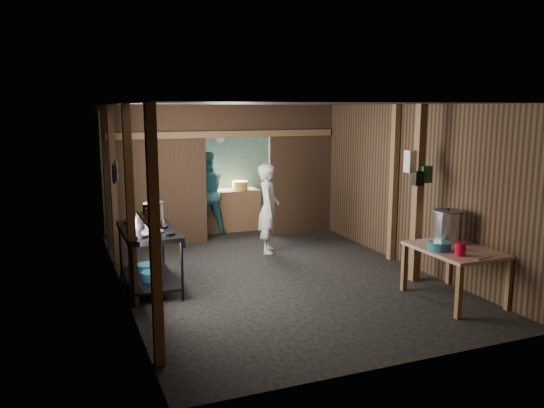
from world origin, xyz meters
name	(u,v)px	position (x,y,z in m)	size (l,w,h in m)	color
floor	(267,270)	(0.00, 0.00, 0.00)	(4.50, 7.00, 0.00)	black
ceiling	(267,104)	(0.00, 0.00, 2.60)	(4.50, 7.00, 0.00)	#2E2D2D
wall_back	(208,167)	(0.00, 3.50, 1.30)	(4.50, 0.00, 2.60)	#4B3523
wall_front	(399,240)	(0.00, -3.50, 1.30)	(4.50, 0.00, 2.60)	#4B3523
wall_left	(118,198)	(-2.25, 0.00, 1.30)	(0.00, 7.00, 2.60)	#4B3523
wall_right	(390,182)	(2.25, 0.00, 1.30)	(0.00, 7.00, 2.60)	#4B3523
partition_left	(156,177)	(-1.32, 2.20, 1.30)	(1.85, 0.10, 2.60)	#3F2B1B
partition_right	(300,170)	(1.57, 2.20, 1.30)	(1.35, 0.10, 2.60)	#3F2B1B
partition_header	(238,121)	(0.25, 2.20, 2.30)	(1.30, 0.10, 0.60)	#3F2B1B
turquoise_panel	(209,169)	(0.00, 3.44, 1.25)	(4.40, 0.06, 2.50)	#71A7A3
back_counter	(230,210)	(0.30, 2.95, 0.42)	(1.20, 0.50, 0.85)	brown
wall_clock	(220,138)	(0.25, 3.40, 1.90)	(0.20, 0.20, 0.03)	silver
post_left_a	(155,239)	(-2.18, -2.60, 1.30)	(0.10, 0.12, 2.60)	brown
post_left_b	(130,207)	(-2.18, -0.80, 1.30)	(0.10, 0.12, 2.60)	brown
post_left_c	(114,186)	(-2.18, 1.20, 1.30)	(0.10, 0.12, 2.60)	brown
post_right	(394,184)	(2.18, -0.20, 1.30)	(0.10, 0.12, 2.60)	brown
post_free	(418,195)	(1.85, -1.30, 1.30)	(0.12, 0.12, 2.60)	brown
cross_beam	(226,134)	(0.00, 2.15, 2.05)	(4.40, 0.12, 0.12)	brown
pan_lid_big	(116,170)	(-2.21, 0.40, 1.65)	(0.34, 0.34, 0.03)	slate
pan_lid_small	(114,174)	(-2.21, 0.80, 1.55)	(0.30, 0.30, 0.03)	black
wall_shelf	(149,219)	(-2.15, -2.10, 1.40)	(0.14, 0.80, 0.03)	brown
jar_white	(153,217)	(-2.15, -2.35, 1.47)	(0.07, 0.07, 0.10)	silver
jar_yellow	(149,213)	(-2.15, -2.10, 1.47)	(0.08, 0.08, 0.10)	gold
jar_green	(146,209)	(-2.15, -1.88, 1.47)	(0.06, 0.06, 0.10)	#154822
bag_white	(413,161)	(1.80, -1.22, 1.78)	(0.22, 0.15, 0.32)	silver
bag_green	(425,174)	(1.92, -1.36, 1.60)	(0.16, 0.12, 0.24)	#154822
bag_black	(418,178)	(1.78, -1.38, 1.55)	(0.14, 0.10, 0.20)	black
gas_range	(149,259)	(-1.88, -0.22, 0.44)	(0.76, 1.48, 0.87)	black
prep_table	(454,274)	(1.83, -2.19, 0.36)	(0.88, 1.21, 0.71)	tan
stove_pot_large	(154,212)	(-1.71, 0.28, 1.01)	(0.30, 0.30, 0.31)	silver
stove_pot_med	(136,223)	(-2.05, -0.23, 0.97)	(0.26, 0.26, 0.23)	silver
stove_saucepan	(132,221)	(-2.05, 0.14, 0.92)	(0.16, 0.16, 0.10)	silver
frying_pan	(152,233)	(-1.88, -0.59, 0.90)	(0.30, 0.52, 0.07)	slate
blue_tub_front	(152,276)	(-1.88, -0.37, 0.23)	(0.30, 0.30, 0.12)	#24687F
blue_tub_back	(147,268)	(-1.88, 0.05, 0.23)	(0.30, 0.30, 0.12)	#24687F
stock_pot	(447,227)	(1.93, -1.88, 0.93)	(0.40, 0.40, 0.47)	silver
wash_basin	(440,246)	(1.57, -2.18, 0.77)	(0.29, 0.29, 0.11)	#24687F
pink_bucket	(460,249)	(1.64, -2.49, 0.79)	(0.13, 0.13, 0.16)	red
knife	(485,258)	(1.82, -2.72, 0.72)	(0.30, 0.04, 0.01)	silver
yellow_tub	(240,185)	(0.54, 2.95, 0.94)	(0.32, 0.32, 0.18)	gold
red_cup	(211,188)	(-0.10, 2.95, 0.92)	(0.11, 0.11, 0.13)	red
cook	(269,209)	(0.42, 1.01, 0.79)	(0.58, 0.38, 1.58)	silver
worker_back	(206,193)	(-0.24, 2.81, 0.84)	(0.82, 0.64, 1.69)	teal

